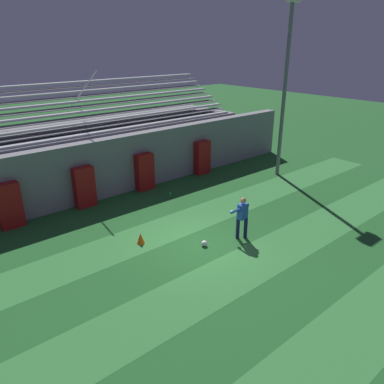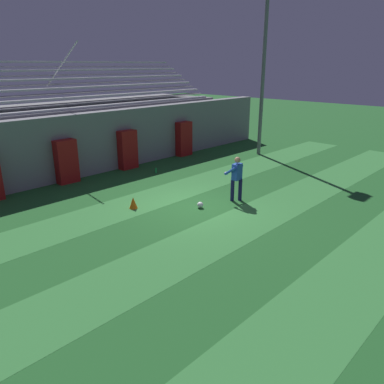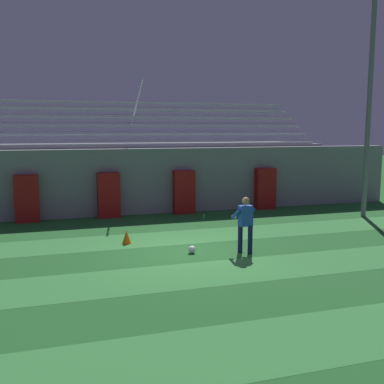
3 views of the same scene
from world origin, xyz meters
name	(u,v)px [view 2 (image 2 of 3)]	position (x,y,z in m)	size (l,w,h in m)	color
ground_plane	(194,207)	(0.00, 0.00, 0.00)	(80.00, 80.00, 0.00)	#236028
turf_stripe_near	(367,266)	(0.00, -6.00, 0.00)	(28.00, 1.95, 0.01)	#38843D
turf_stripe_mid	(242,223)	(0.00, -2.10, 0.00)	(28.00, 1.95, 0.01)	#38843D
turf_stripe_far	(161,195)	(0.00, 1.79, 0.00)	(28.00, 1.95, 0.01)	#38843D
back_wall	(92,143)	(0.00, 6.50, 1.40)	(24.00, 0.60, 2.80)	gray
padding_pillar_gate_left	(66,162)	(-1.61, 5.95, 0.93)	(0.91, 0.44, 1.86)	maroon
padding_pillar_gate_right	(128,150)	(1.61, 5.95, 0.93)	(0.91, 0.44, 1.86)	maroon
padding_pillar_far_right	(184,139)	(5.46, 5.95, 0.93)	(0.91, 0.44, 1.86)	maroon
bleacher_stand	(62,134)	(0.00, 9.19, 1.51)	(18.00, 4.75, 5.83)	gray
floodlight_pole	(265,47)	(8.60, 3.09, 5.69)	(0.90, 0.36, 9.16)	slate
goalkeeper	(236,176)	(1.58, -0.64, 0.95)	(0.61, 0.58, 1.67)	#19194C
soccer_ball	(200,205)	(0.09, -0.20, 0.11)	(0.22, 0.22, 0.22)	white
traffic_cone	(133,203)	(-1.58, 1.48, 0.21)	(0.30, 0.30, 0.42)	orange
water_bottle	(156,170)	(1.98, 4.35, 0.12)	(0.07, 0.07, 0.24)	green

